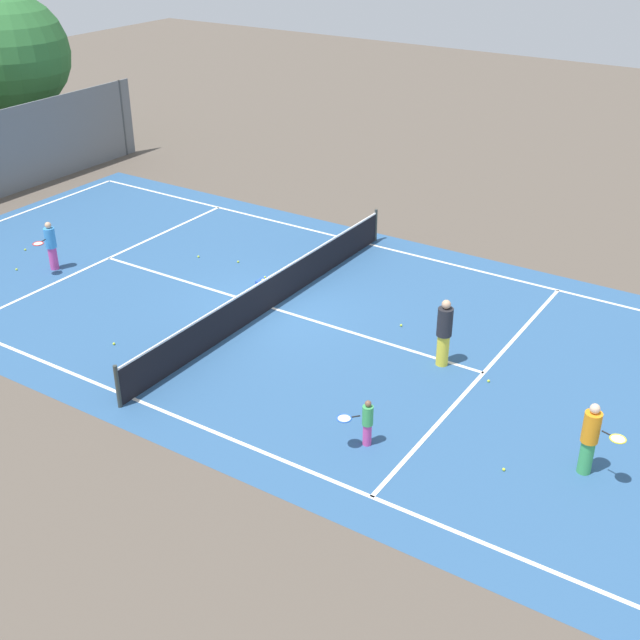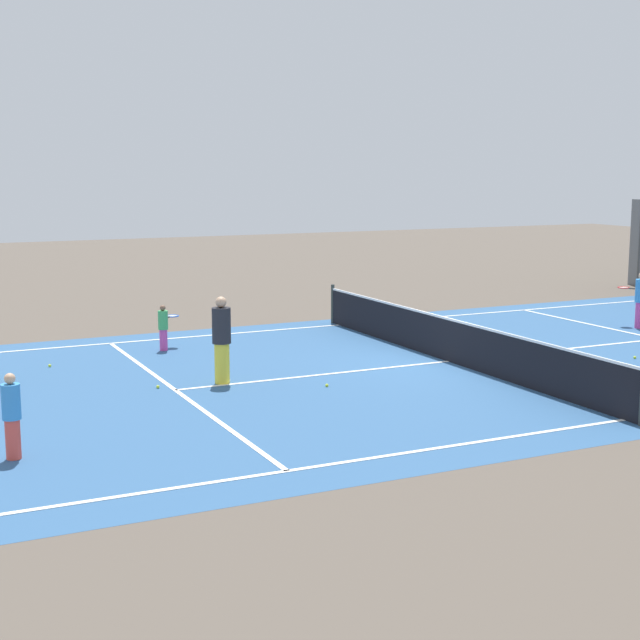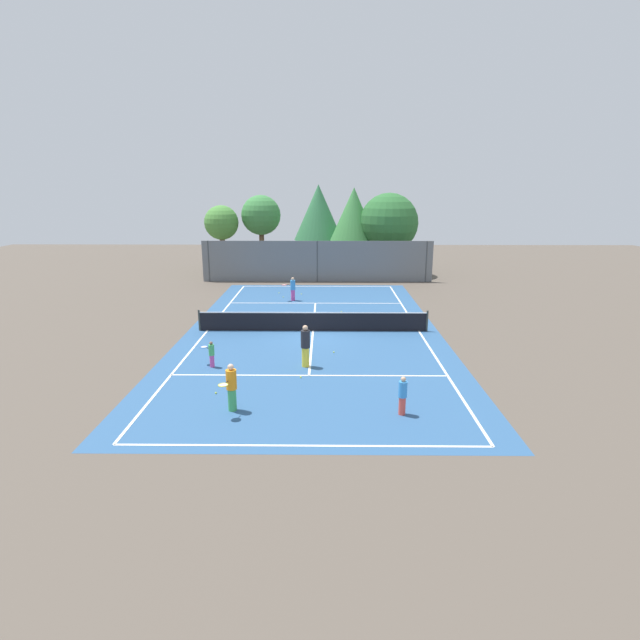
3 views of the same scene
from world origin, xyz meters
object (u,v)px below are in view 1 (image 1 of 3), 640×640
at_px(player_0, 51,245).
at_px(player_1, 590,438).
at_px(tennis_ball_3, 238,262).
at_px(tennis_ball_5, 198,257).
at_px(player_2, 366,422).
at_px(tennis_ball_0, 25,250).
at_px(tennis_ball_4, 114,344).
at_px(tennis_ball_9, 489,381).
at_px(tennis_ball_7, 504,469).
at_px(tennis_ball_1, 16,269).
at_px(tennis_ball_6, 275,282).
at_px(ball_crate, 265,285).
at_px(tennis_ball_8, 401,325).
at_px(player_4, 444,332).

bearing_deg(player_0, player_1, -93.24).
bearing_deg(tennis_ball_3, tennis_ball_5, 105.70).
distance_m(player_2, tennis_ball_0, 14.89).
bearing_deg(tennis_ball_4, player_2, -91.23).
distance_m(tennis_ball_0, tennis_ball_9, 15.81).
distance_m(tennis_ball_3, tennis_ball_7, 12.18).
bearing_deg(tennis_ball_0, tennis_ball_1, -139.01).
bearing_deg(player_2, tennis_ball_6, 49.15).
distance_m(ball_crate, tennis_ball_0, 8.53).
distance_m(tennis_ball_4, tennis_ball_7, 10.48).
distance_m(player_1, tennis_ball_6, 11.22).
bearing_deg(tennis_ball_8, player_4, -124.09).
bearing_deg(tennis_ball_6, player_4, -103.92).
xyz_separation_m(tennis_ball_0, tennis_ball_7, (-2.28, -17.39, 0.00)).
distance_m(player_1, tennis_ball_0, 18.85).
xyz_separation_m(tennis_ball_5, tennis_ball_9, (-1.91, -10.70, 0.00)).
bearing_deg(tennis_ball_8, player_2, -160.05).
bearing_deg(tennis_ball_0, tennis_ball_7, -97.45).
height_order(player_1, tennis_ball_0, player_1).
distance_m(player_4, tennis_ball_5, 9.60).
height_order(tennis_ball_5, tennis_ball_7, same).
bearing_deg(tennis_ball_1, tennis_ball_6, -63.64).
distance_m(tennis_ball_0, tennis_ball_1, 1.56).
bearing_deg(ball_crate, tennis_ball_8, -86.95).
relative_size(tennis_ball_0, tennis_ball_7, 1.00).
height_order(player_0, tennis_ball_7, player_0).
xyz_separation_m(tennis_ball_1, tennis_ball_5, (3.82, -4.07, 0.00)).
xyz_separation_m(tennis_ball_4, tennis_ball_9, (3.60, -8.87, 0.00)).
relative_size(player_1, tennis_ball_6, 24.95).
distance_m(tennis_ball_6, tennis_ball_7, 10.26).
height_order(player_2, tennis_ball_3, player_2).
relative_size(tennis_ball_1, tennis_ball_9, 1.00).
xyz_separation_m(player_1, player_4, (2.28, 4.29, 0.06)).
bearing_deg(player_4, player_0, 96.05).
height_order(tennis_ball_3, tennis_ball_7, same).
xyz_separation_m(player_0, tennis_ball_0, (0.47, 1.93, -0.76)).
distance_m(player_1, ball_crate, 10.97).
bearing_deg(player_2, tennis_ball_4, 88.77).
bearing_deg(tennis_ball_1, tennis_ball_5, -46.88).
height_order(player_4, ball_crate, player_4).
xyz_separation_m(player_0, tennis_ball_7, (-1.81, -15.46, -0.76)).
distance_m(player_0, tennis_ball_6, 6.99).
bearing_deg(player_0, tennis_ball_3, -52.21).
bearing_deg(tennis_ball_9, ball_crate, 81.54).
height_order(tennis_ball_0, tennis_ball_9, same).
height_order(player_0, tennis_ball_1, player_0).
bearing_deg(tennis_ball_5, tennis_ball_6, -94.14).
bearing_deg(tennis_ball_8, tennis_ball_1, 105.54).
bearing_deg(tennis_ball_9, player_0, 94.91).
relative_size(tennis_ball_1, tennis_ball_6, 1.00).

